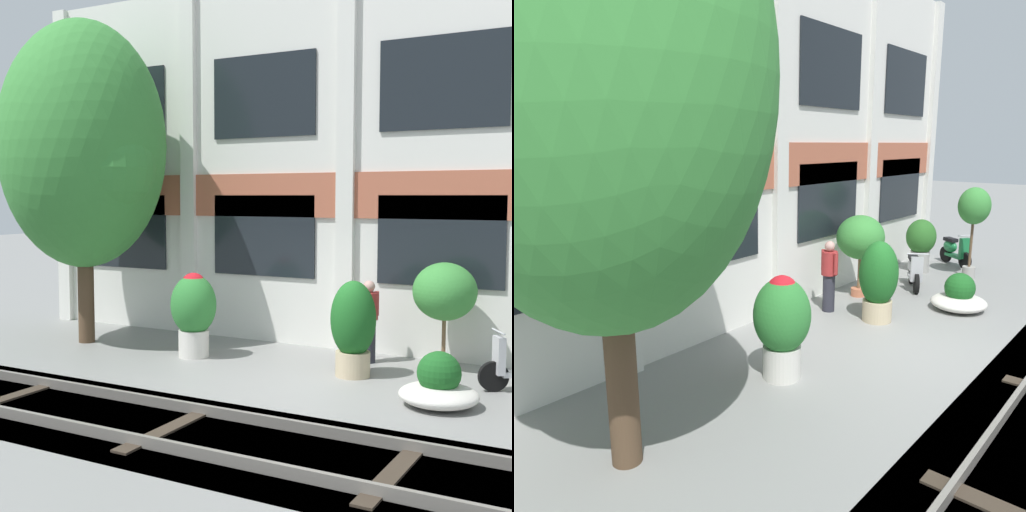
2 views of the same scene
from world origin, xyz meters
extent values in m
plane|color=gray|center=(0.00, 0.00, 0.00)|extent=(80.00, 80.00, 0.00)
cube|color=silver|center=(0.00, 3.15, 3.77)|extent=(14.89, 0.50, 7.55)
cube|color=#AD5B42|center=(0.00, 2.88, 3.10)|extent=(14.89, 0.06, 0.90)
cube|color=silver|center=(-7.44, 2.84, 3.77)|extent=(0.36, 0.16, 7.55)
cube|color=silver|center=(-3.72, 2.84, 3.77)|extent=(0.36, 0.16, 7.55)
cube|color=silver|center=(0.00, 2.84, 3.77)|extent=(0.36, 0.16, 7.55)
cube|color=black|center=(-5.58, 2.87, 2.25)|extent=(2.38, 0.04, 1.70)
cube|color=black|center=(-1.86, 2.87, 2.25)|extent=(2.38, 0.04, 1.70)
cube|color=black|center=(1.86, 2.87, 2.25)|extent=(2.38, 0.04, 1.70)
cube|color=black|center=(-5.58, 2.87, 5.15)|extent=(2.38, 0.04, 1.70)
cube|color=black|center=(-1.86, 2.87, 5.15)|extent=(2.38, 0.04, 1.70)
cube|color=black|center=(1.86, 2.87, 5.15)|extent=(2.38, 0.04, 1.70)
cube|color=#4C473F|center=(0.00, -2.78, -0.14)|extent=(22.89, 2.80, 0.28)
cube|color=slate|center=(0.00, -3.50, 0.07)|extent=(22.89, 0.07, 0.15)
cube|color=slate|center=(0.00, -2.06, 0.07)|extent=(22.89, 0.07, 0.15)
cube|color=#382D23|center=(-3.18, -2.78, 0.01)|extent=(0.24, 2.10, 0.03)
cube|color=#382D23|center=(-0.19, -2.78, 0.01)|extent=(0.24, 2.10, 0.03)
cube|color=#382D23|center=(2.89, -2.78, 0.01)|extent=(0.24, 2.10, 0.03)
cylinder|color=#4C3826|center=(-5.08, 0.97, 1.37)|extent=(0.34, 0.34, 2.74)
ellipsoid|color=#388438|center=(-5.08, 0.97, 4.14)|extent=(3.44, 3.44, 5.09)
sphere|color=#388438|center=(-5.94, 1.17, 3.63)|extent=(1.89, 1.89, 1.89)
sphere|color=#388438|center=(-4.22, 0.77, 3.63)|extent=(1.89, 1.89, 1.89)
ellipsoid|color=beige|center=(2.65, -0.01, 0.17)|extent=(1.17, 1.17, 0.33)
sphere|color=#19561E|center=(2.65, -0.01, 0.49)|extent=(0.64, 0.64, 0.64)
cylinder|color=tan|center=(0.90, 1.02, 0.21)|extent=(0.59, 0.59, 0.43)
ellipsoid|color=#19561E|center=(0.90, 1.02, 0.99)|extent=(0.78, 0.78, 1.32)
sphere|color=yellow|center=(0.90, 1.02, 1.42)|extent=(0.43, 0.43, 0.43)
cylinder|color=beige|center=(-2.32, 0.93, 0.26)|extent=(0.59, 0.59, 0.52)
ellipsoid|color=#2D7A33|center=(-2.32, 0.93, 1.01)|extent=(0.88, 0.88, 1.15)
sphere|color=red|center=(-2.32, 0.93, 1.38)|extent=(0.48, 0.48, 0.48)
cylinder|color=#B76647|center=(2.15, 2.17, 0.09)|extent=(0.35, 0.35, 0.19)
cylinder|color=brown|center=(2.15, 2.17, 0.70)|extent=(0.07, 0.07, 1.02)
ellipsoid|color=#388438|center=(2.15, 2.17, 1.41)|extent=(1.11, 1.11, 1.02)
cylinder|color=black|center=(3.20, 1.20, 0.24)|extent=(0.46, 0.33, 0.48)
cube|color=#B2B2B7|center=(3.27, 1.24, 0.58)|extent=(0.25, 0.30, 0.60)
cylinder|color=#B7B7BF|center=(3.25, 1.23, 0.96)|extent=(0.29, 0.44, 0.03)
cylinder|color=#282833|center=(0.78, 2.12, 0.40)|extent=(0.26, 0.26, 0.81)
cylinder|color=maroon|center=(0.78, 2.12, 1.06)|extent=(0.34, 0.34, 0.50)
sphere|color=tan|center=(0.78, 2.12, 1.42)|extent=(0.22, 0.22, 0.22)
cylinder|color=maroon|center=(0.70, 1.91, 1.08)|extent=(0.09, 0.09, 0.45)
cylinder|color=maroon|center=(0.85, 2.32, 1.08)|extent=(0.09, 0.09, 0.45)
camera|label=1|loc=(5.30, -10.27, 3.08)|focal=50.00mm
camera|label=2|loc=(-7.89, -3.49, 3.53)|focal=35.00mm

